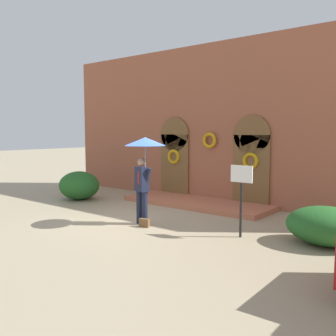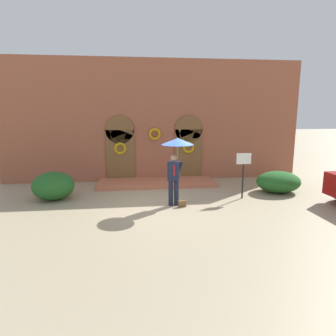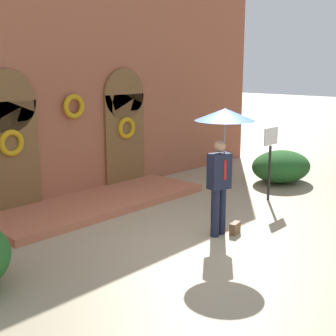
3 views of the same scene
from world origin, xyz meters
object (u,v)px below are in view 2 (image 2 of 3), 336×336
handbag (182,204)px  shrub_right (278,182)px  person_with_umbrella (177,151)px  sign_post (243,168)px  shrub_left (53,186)px

handbag → shrub_right: 4.45m
person_with_umbrella → handbag: person_with_umbrella is taller
handbag → sign_post: sign_post is taller
shrub_left → shrub_right: (8.82, -0.07, -0.09)m
sign_post → handbag: bearing=-163.3°
shrub_right → handbag: bearing=-161.6°
person_with_umbrella → sign_post: person_with_umbrella is taller
sign_post → shrub_left: size_ratio=1.12×
person_with_umbrella → sign_post: size_ratio=1.37×
person_with_umbrella → handbag: 1.82m
shrub_left → shrub_right: bearing=-0.5°
person_with_umbrella → shrub_left: (-4.44, 1.27, -1.39)m
person_with_umbrella → shrub_right: person_with_umbrella is taller
handbag → person_with_umbrella: bearing=118.3°
sign_post → shrub_left: (-7.04, 0.74, -0.64)m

